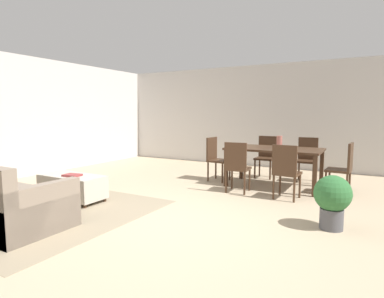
# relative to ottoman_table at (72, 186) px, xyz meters

# --- Properties ---
(ground_plane) EXTENTS (10.80, 10.80, 0.00)m
(ground_plane) POSITION_rel_ottoman_table_xyz_m (1.92, -0.09, -0.24)
(ground_plane) COLOR tan
(wall_back) EXTENTS (9.00, 0.12, 2.70)m
(wall_back) POSITION_rel_ottoman_table_xyz_m (1.92, 4.91, 1.11)
(wall_back) COLOR beige
(wall_back) RESTS_ON ground_plane
(wall_left) EXTENTS (0.12, 11.00, 2.70)m
(wall_left) POSITION_rel_ottoman_table_xyz_m (-2.58, 0.41, 1.11)
(wall_left) COLOR beige
(wall_left) RESTS_ON ground_plane
(area_rug) EXTENTS (3.00, 2.80, 0.01)m
(area_rug) POSITION_rel_ottoman_table_xyz_m (0.01, -0.61, -0.24)
(area_rug) COLOR gray
(area_rug) RESTS_ON ground_plane
(ottoman_table) EXTENTS (1.11, 0.51, 0.42)m
(ottoman_table) POSITION_rel_ottoman_table_xyz_m (0.00, 0.00, 0.00)
(ottoman_table) COLOR #B7AD9E
(ottoman_table) RESTS_ON ground_plane
(dining_table) EXTENTS (1.76, 0.97, 0.76)m
(dining_table) POSITION_rel_ottoman_table_xyz_m (2.60, 2.63, 0.43)
(dining_table) COLOR #422B1C
(dining_table) RESTS_ON ground_plane
(dining_chair_near_left) EXTENTS (0.43, 0.43, 0.92)m
(dining_chair_near_left) POSITION_rel_ottoman_table_xyz_m (2.16, 1.80, 0.28)
(dining_chair_near_left) COLOR #422B1C
(dining_chair_near_left) RESTS_ON ground_plane
(dining_chair_near_right) EXTENTS (0.42, 0.42, 0.92)m
(dining_chair_near_right) POSITION_rel_ottoman_table_xyz_m (3.03, 1.76, 0.28)
(dining_chair_near_right) COLOR #422B1C
(dining_chair_near_right) RESTS_ON ground_plane
(dining_chair_far_left) EXTENTS (0.40, 0.40, 0.92)m
(dining_chair_far_left) POSITION_rel_ottoman_table_xyz_m (2.20, 3.47, 0.28)
(dining_chair_far_left) COLOR #422B1C
(dining_chair_far_left) RESTS_ON ground_plane
(dining_chair_far_right) EXTENTS (0.41, 0.41, 0.92)m
(dining_chair_far_right) POSITION_rel_ottoman_table_xyz_m (3.07, 3.49, 0.28)
(dining_chair_far_right) COLOR #422B1C
(dining_chair_far_right) RESTS_ON ground_plane
(dining_chair_head_east) EXTENTS (0.43, 0.43, 0.92)m
(dining_chair_head_east) POSITION_rel_ottoman_table_xyz_m (3.84, 2.59, 0.28)
(dining_chair_head_east) COLOR #422B1C
(dining_chair_head_east) RESTS_ON ground_plane
(dining_chair_head_west) EXTENTS (0.42, 0.42, 0.92)m
(dining_chair_head_west) POSITION_rel_ottoman_table_xyz_m (1.37, 2.60, 0.28)
(dining_chair_head_west) COLOR #422B1C
(dining_chair_head_west) RESTS_ON ground_plane
(vase_centerpiece) EXTENTS (0.11, 0.11, 0.24)m
(vase_centerpiece) POSITION_rel_ottoman_table_xyz_m (2.70, 2.61, 0.64)
(vase_centerpiece) COLOR #B26659
(vase_centerpiece) RESTS_ON dining_table
(book_on_ottoman) EXTENTS (0.28, 0.23, 0.03)m
(book_on_ottoman) POSITION_rel_ottoman_table_xyz_m (0.08, -0.06, 0.20)
(book_on_ottoman) COLOR maroon
(book_on_ottoman) RESTS_ON ottoman_table
(potted_plant) EXTENTS (0.45, 0.45, 0.68)m
(potted_plant) POSITION_rel_ottoman_table_xyz_m (3.86, 0.68, 0.15)
(potted_plant) COLOR #4C4C51
(potted_plant) RESTS_ON ground_plane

